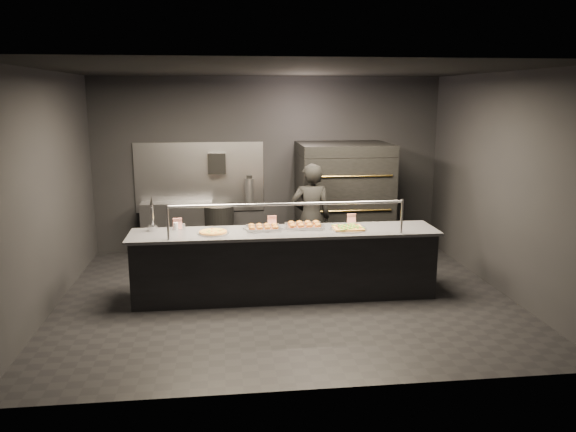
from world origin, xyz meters
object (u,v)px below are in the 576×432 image
Objects in this scene: slider_tray_b at (304,225)px; square_pizza at (348,228)px; trash_bin at (219,230)px; worker at (311,218)px; service_counter at (285,263)px; fire_extinguisher at (249,191)px; beer_tap at (152,221)px; prep_shelf at (177,228)px; slider_tray_a at (263,228)px; towel_dispenser at (217,163)px; round_pizza at (213,232)px; pizza_oven at (343,199)px.

slider_tray_b reaches higher than square_pizza.
worker is (1.41, -1.13, 0.42)m from trash_bin.
service_counter is at bearing -152.08° from slider_tray_b.
fire_extinguisher is 1.07× the size of beer_tap.
prep_shelf is 2.63m from slider_tray_a.
trash_bin is at bearing 119.48° from slider_tray_b.
towel_dispenser is 0.21× the size of worker.
slider_tray_b is at bearing 27.92° from service_counter.
beer_tap is at bearing -93.99° from prep_shelf.
towel_dispenser is at bearing 110.63° from service_counter.
worker reaches higher than trash_bin.
service_counter is at bearing -6.50° from beer_tap.
slider_tray_b is at bearing 8.29° from round_pizza.
slider_tray_b is at bearing -60.52° from trash_bin.
square_pizza reaches higher than round_pizza.
beer_tap reaches higher than prep_shelf.
beer_tap is (-1.40, -2.20, -0.00)m from fire_extinguisher.
round_pizza reaches higher than prep_shelf.
fire_extinguisher is at bearing 57.58° from beer_tap.
service_counter is 8.67× the size of beer_tap.
prep_shelf is 2.49m from round_pizza.
beer_tap is at bearing -111.16° from towel_dispenser.
fire_extinguisher is (0.55, 0.01, -0.49)m from towel_dispenser.
trash_bin is (-1.17, 2.07, -0.53)m from slider_tray_b.
worker is at bearing 106.24° from square_pizza.
pizza_oven is 3.78× the size of fire_extinguisher.
worker is at bearing -30.04° from prep_shelf.
square_pizza is at bearing -4.99° from beer_tap.
service_counter is at bearing 1.76° from round_pizza.
round_pizza is 0.85× the size of square_pizza.
service_counter is 7.53× the size of slider_tray_a.
worker is (0.81, 0.99, -0.11)m from slider_tray_a.
slider_tray_a is (0.67, 0.13, 0.01)m from round_pizza.
pizza_oven is 3.88× the size of square_pizza.
beer_tap reaches higher than round_pizza.
round_pizza is at bearing -179.94° from square_pizza.
prep_shelf is 2.88× the size of round_pizza.
slider_tray_a is 0.64× the size of trash_bin.
slider_tray_a is at bearing -174.71° from slider_tray_b.
fire_extinguisher is at bearing 3.66° from prep_shelf.
fire_extinguisher reaches higher than slider_tray_a.
service_counter is 11.71× the size of towel_dispenser.
service_counter reaches higher than round_pizza.
pizza_oven is (1.20, 1.90, 0.50)m from service_counter.
towel_dispenser is at bearing 88.82° from round_pizza.
pizza_oven reaches higher than trash_bin.
prep_shelf is 2.54× the size of beer_tap.
worker is at bearing -38.66° from trash_bin.
pizza_oven is 5.46× the size of towel_dispenser.
service_counter is 2.82m from prep_shelf.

